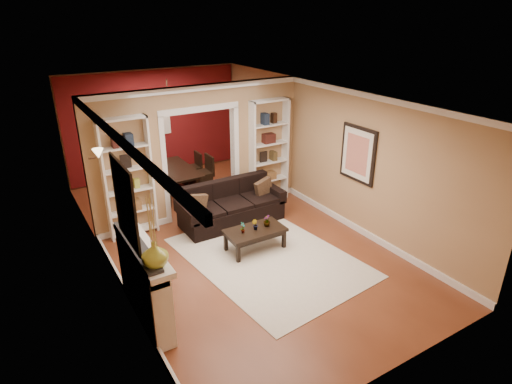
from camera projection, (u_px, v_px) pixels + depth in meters
floor at (229, 235)px, 8.29m from camera, size 8.00×8.00×0.00m
ceiling at (226, 95)px, 7.22m from camera, size 8.00×8.00×0.00m
wall_back at (155, 123)px, 10.90m from camera, size 8.00×0.00×8.00m
wall_front at (400, 279)px, 4.62m from camera, size 8.00×0.00×8.00m
wall_left at (100, 196)px, 6.68m from camera, size 0.00×8.00×8.00m
wall_right at (324, 150)px, 8.83m from camera, size 0.00×8.00×8.00m
partition_wall at (200, 152)px, 8.70m from camera, size 4.50×0.15×2.70m
red_back_panel at (155, 125)px, 10.89m from camera, size 4.44×0.04×2.64m
dining_window at (155, 116)px, 10.77m from camera, size 0.78×0.03×0.98m
area_rug at (268, 257)px, 7.55m from camera, size 2.72×3.57×0.01m
sofa at (231, 204)px, 8.62m from camera, size 2.13×0.92×0.83m
pillow_left at (197, 204)px, 8.17m from camera, size 0.39×0.14×0.39m
pillow_right at (264, 188)px, 8.89m from camera, size 0.40×0.18×0.39m
coffee_table at (255, 239)px, 7.73m from camera, size 1.08×0.60×0.41m
plant_left at (243, 228)px, 7.49m from camera, size 0.13×0.13×0.21m
plant_center at (255, 225)px, 7.61m from camera, size 0.12×0.13×0.18m
plant_right at (267, 221)px, 7.72m from camera, size 0.16×0.16×0.22m
bookshelf_left at (128, 178)px, 7.91m from camera, size 0.90×0.30×2.30m
bookshelf_right at (269, 152)px, 9.39m from camera, size 0.90×0.30×2.30m
fireplace at (146, 282)px, 5.89m from camera, size 0.32×1.70×1.16m
vase at (155, 254)px, 5.13m from camera, size 0.39×0.39×0.34m
mirror at (125, 204)px, 5.34m from camera, size 0.03×0.95×1.10m
wall_sconce at (95, 156)px, 6.97m from camera, size 0.18×0.18×0.22m
framed_art at (358, 154)px, 7.95m from camera, size 0.04×0.85×1.05m
dining_table at (175, 180)px, 10.15m from camera, size 1.68×0.93×0.59m
dining_chair_nw at (156, 185)px, 9.62m from camera, size 0.39×0.39×0.76m
dining_chair_ne at (201, 174)px, 10.12m from camera, size 0.47×0.47×0.89m
dining_chair_sw at (148, 177)px, 10.08m from camera, size 0.49×0.49×0.79m
dining_chair_se at (191, 168)px, 10.61m from camera, size 0.49×0.49×0.80m
chandelier at (171, 106)px, 9.61m from camera, size 0.50×0.50×0.30m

